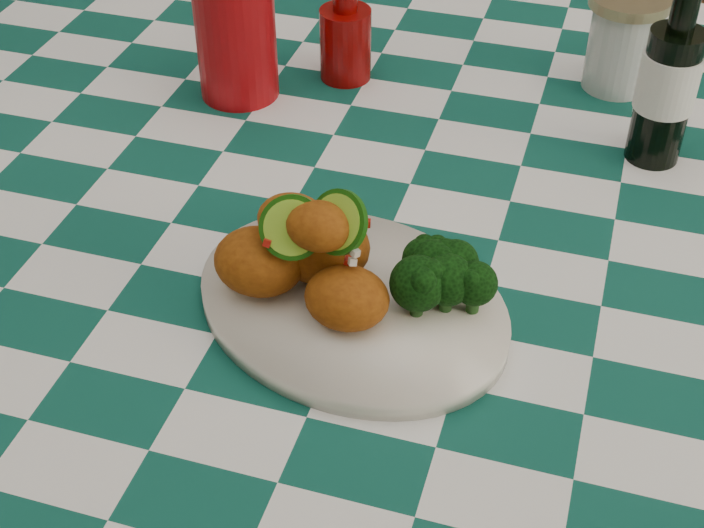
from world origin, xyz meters
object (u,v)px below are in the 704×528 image
(mason_jar, at_px, (622,42))
(wooden_chair_right, at_px, (681,122))
(dining_table, at_px, (398,436))
(red_tumbler, at_px, (236,31))
(fried_chicken_pile, at_px, (323,249))
(beer_bottle, at_px, (672,66))
(ketchup_bottle, at_px, (345,26))
(wooden_chair_left, at_px, (291,79))
(plate, at_px, (352,305))

(mason_jar, relative_size, wooden_chair_right, 0.12)
(dining_table, height_order, red_tumbler, red_tumbler)
(dining_table, bearing_deg, fried_chicken_pile, -97.31)
(beer_bottle, relative_size, wooden_chair_right, 0.23)
(red_tumbler, bearing_deg, beer_bottle, 0.36)
(fried_chicken_pile, relative_size, ketchup_bottle, 1.14)
(beer_bottle, bearing_deg, fried_chicken_pile, -128.44)
(wooden_chair_left, bearing_deg, red_tumbler, -84.06)
(wooden_chair_left, bearing_deg, fried_chicken_pile, -77.27)
(plate, height_order, fried_chicken_pile, fried_chicken_pile)
(ketchup_bottle, distance_m, mason_jar, 0.32)
(mason_jar, distance_m, beer_bottle, 0.16)
(ketchup_bottle, distance_m, wooden_chair_left, 0.69)
(plate, xyz_separation_m, red_tumbler, (-0.23, 0.32, 0.07))
(wooden_chair_left, bearing_deg, ketchup_bottle, -71.92)
(fried_chicken_pile, distance_m, beer_bottle, 0.41)
(dining_table, distance_m, plate, 0.45)
(wooden_chair_left, bearing_deg, dining_table, -70.13)
(plate, xyz_separation_m, wooden_chair_left, (-0.39, 0.90, -0.33))
(plate, bearing_deg, mason_jar, 68.70)
(dining_table, relative_size, red_tumbler, 10.61)
(dining_table, distance_m, wooden_chair_right, 0.82)
(red_tumbler, distance_m, mason_jar, 0.44)
(ketchup_bottle, height_order, mason_jar, ketchup_bottle)
(fried_chicken_pile, relative_size, mason_jar, 1.32)
(ketchup_bottle, bearing_deg, wooden_chair_right, 52.73)
(red_tumbler, distance_m, wooden_chair_left, 0.72)
(plate, bearing_deg, red_tumbler, 125.90)
(fried_chicken_pile, height_order, red_tumbler, red_tumbler)
(dining_table, distance_m, ketchup_bottle, 0.51)
(fried_chicken_pile, bearing_deg, dining_table, 82.69)
(mason_jar, height_order, wooden_chair_left, wooden_chair_left)
(wooden_chair_left, bearing_deg, beer_bottle, -52.21)
(dining_table, bearing_deg, plate, -90.24)
(dining_table, bearing_deg, red_tumbler, 152.88)
(fried_chicken_pile, bearing_deg, plate, 0.00)
(dining_table, relative_size, mason_jar, 14.86)
(fried_chicken_pile, height_order, ketchup_bottle, ketchup_bottle)
(mason_jar, distance_m, wooden_chair_left, 0.81)
(red_tumbler, xyz_separation_m, beer_bottle, (0.46, 0.00, 0.03))
(fried_chicken_pile, bearing_deg, wooden_chair_left, 112.12)
(wooden_chair_left, bearing_deg, mason_jar, -46.83)
(plate, xyz_separation_m, fried_chicken_pile, (-0.02, -0.00, 0.06))
(fried_chicken_pile, xyz_separation_m, mason_jar, (0.21, 0.46, -0.01))
(plate, bearing_deg, beer_bottle, 54.38)
(plate, distance_m, fried_chicken_pile, 0.06)
(mason_jar, bearing_deg, plate, -111.30)
(dining_table, bearing_deg, ketchup_bottle, 123.74)
(ketchup_bottle, xyz_separation_m, wooden_chair_left, (-0.26, 0.51, -0.38))
(wooden_chair_right, bearing_deg, mason_jar, -94.50)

